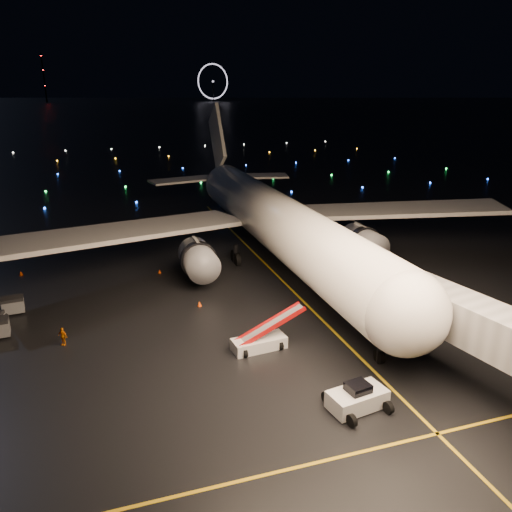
% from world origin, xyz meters
% --- Properties ---
extents(ground, '(2000.00, 2000.00, 0.00)m').
position_xyz_m(ground, '(0.00, 300.00, 0.00)').
color(ground, black).
rests_on(ground, ground).
extents(lane_centre, '(0.25, 80.00, 0.02)m').
position_xyz_m(lane_centre, '(12.00, 15.00, 0.01)').
color(lane_centre, gold).
rests_on(lane_centre, ground).
extents(lane_cross, '(60.00, 0.25, 0.02)m').
position_xyz_m(lane_cross, '(-5.00, -10.00, 0.01)').
color(lane_cross, gold).
rests_on(lane_cross, ground).
extents(airliner, '(63.20, 60.06, 17.85)m').
position_xyz_m(airliner, '(13.11, 25.86, 8.93)').
color(airliner, white).
rests_on(airliner, ground).
extents(pushback_tug, '(4.16, 2.62, 1.85)m').
position_xyz_m(pushback_tug, '(8.53, -6.10, 0.93)').
color(pushback_tug, silver).
rests_on(pushback_tug, ground).
extents(belt_loader, '(6.62, 2.39, 3.14)m').
position_xyz_m(belt_loader, '(4.81, 3.44, 1.57)').
color(belt_loader, silver).
rests_on(belt_loader, ground).
extents(crew_c, '(0.95, 0.88, 1.57)m').
position_xyz_m(crew_c, '(-10.45, 9.05, 0.78)').
color(crew_c, orange).
rests_on(crew_c, ground).
extents(safety_cone_0, '(0.47, 0.47, 0.51)m').
position_xyz_m(safety_cone_0, '(1.88, 13.21, 0.26)').
color(safety_cone_0, '#F54A06').
rests_on(safety_cone_0, ground).
extents(safety_cone_1, '(0.49, 0.49, 0.44)m').
position_xyz_m(safety_cone_1, '(3.44, 20.77, 0.22)').
color(safety_cone_1, '#F54A06').
rests_on(safety_cone_1, ground).
extents(safety_cone_2, '(0.45, 0.45, 0.45)m').
position_xyz_m(safety_cone_2, '(-0.61, 23.60, 0.22)').
color(safety_cone_2, '#F54A06').
rests_on(safety_cone_2, ground).
extents(safety_cone_3, '(0.55, 0.55, 0.53)m').
position_xyz_m(safety_cone_3, '(-15.71, 27.72, 0.27)').
color(safety_cone_3, '#F54A06').
rests_on(safety_cone_3, ground).
extents(ferris_wheel, '(49.33, 16.80, 52.00)m').
position_xyz_m(ferris_wheel, '(170.00, 720.00, 26.00)').
color(ferris_wheel, black).
rests_on(ferris_wheel, ground).
extents(radio_mast, '(1.80, 1.80, 64.00)m').
position_xyz_m(radio_mast, '(-60.00, 740.00, 32.00)').
color(radio_mast, black).
rests_on(radio_mast, ground).
extents(taxiway_lights, '(164.00, 92.00, 0.36)m').
position_xyz_m(taxiway_lights, '(0.00, 106.00, 0.18)').
color(taxiway_lights, black).
rests_on(taxiway_lights, ground).
extents(baggage_cart_1, '(2.06, 1.55, 1.63)m').
position_xyz_m(baggage_cart_1, '(-15.15, 16.96, 0.82)').
color(baggage_cart_1, slate).
rests_on(baggage_cart_1, ground).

